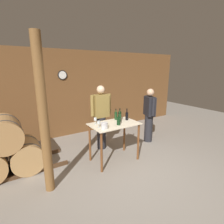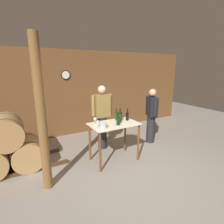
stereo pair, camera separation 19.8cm
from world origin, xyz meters
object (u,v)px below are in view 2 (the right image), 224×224
object	(u,v)px
ice_bucket	(103,125)
person_visitor_with_scarf	(102,116)
wine_bottle_far_left	(118,121)
wine_glass_near_left	(98,122)
wine_bottle_right	(120,116)
wine_bottle_far_right	(127,116)
wine_bottle_left	(120,117)
wooden_post	(41,117)
person_host	(151,115)
wine_glass_near_center	(95,119)
wine_bottle_center	(116,116)

from	to	relation	value
ice_bucket	person_visitor_with_scarf	size ratio (longest dim) A/B	0.09
wine_bottle_far_left	wine_glass_near_left	size ratio (longest dim) A/B	1.97
wine_bottle_right	wine_bottle_far_right	xyz separation A→B (m)	(0.13, -0.11, -0.00)
wine_bottle_far_left	wine_bottle_left	size ratio (longest dim) A/B	0.98
wine_bottle_far_left	wine_glass_near_left	bearing A→B (deg)	168.71
wine_bottle_right	ice_bucket	bearing A→B (deg)	-151.12
wooden_post	wine_glass_near_left	size ratio (longest dim) A/B	19.16
wooden_post	person_host	size ratio (longest dim) A/B	1.70
wooden_post	wine_bottle_right	world-z (taller)	wooden_post
person_host	wooden_post	bearing A→B (deg)	-167.76
wine_bottle_far_right	wooden_post	bearing A→B (deg)	-170.44
wine_bottle_right	person_host	world-z (taller)	person_host
wine_bottle_far_right	wine_glass_near_left	xyz separation A→B (m)	(-0.83, -0.12, -0.00)
person_visitor_with_scarf	wine_glass_near_left	bearing A→B (deg)	-121.82
wine_bottle_far_left	person_visitor_with_scarf	distance (m)	0.87
wine_bottle_right	wine_bottle_far_right	size ratio (longest dim) A/B	1.00
wine_glass_near_center	wooden_post	bearing A→B (deg)	-159.18
wine_bottle_center	person_host	size ratio (longest dim) A/B	0.17
wine_bottle_center	person_visitor_with_scarf	size ratio (longest dim) A/B	0.16
wine_glass_near_center	person_visitor_with_scarf	xyz separation A→B (m)	(0.45, 0.55, -0.12)
wine_bottle_right	person_visitor_with_scarf	world-z (taller)	person_visitor_with_scarf
wine_bottle_far_left	wine_bottle_center	distance (m)	0.42
wine_bottle_left	person_host	xyz separation A→B (m)	(1.28, 0.32, -0.19)
person_visitor_with_scarf	wine_glass_near_center	bearing A→B (deg)	-129.19
wine_bottle_far_left	wine_bottle_center	xyz separation A→B (m)	(0.18, 0.38, 0.00)
wine_bottle_left	wooden_post	bearing A→B (deg)	-169.27
wine_glass_near_center	ice_bucket	distance (m)	0.37
wine_glass_near_center	person_visitor_with_scarf	world-z (taller)	person_visitor_with_scarf
ice_bucket	person_host	size ratio (longest dim) A/B	0.09
wooden_post	wine_bottle_far_right	size ratio (longest dim) A/B	9.47
wine_bottle_far_left	wine_bottle_left	distance (m)	0.27
wine_bottle_far_left	wine_bottle_left	bearing A→B (deg)	49.92
wine_bottle_left	person_host	bearing A→B (deg)	14.28
wine_glass_near_center	wine_bottle_far_right	bearing A→B (deg)	-8.10
wine_glass_near_left	wine_bottle_right	bearing A→B (deg)	17.52
wine_bottle_center	wine_bottle_far_right	world-z (taller)	wine_bottle_far_right
wine_bottle_far_right	wine_glass_near_left	bearing A→B (deg)	-172.05
wine_glass_near_center	wine_glass_near_left	bearing A→B (deg)	-98.92
wine_bottle_center	person_host	bearing A→B (deg)	6.83
wine_bottle_far_left	wine_bottle_right	bearing A→B (deg)	51.13
ice_bucket	wine_glass_near_left	bearing A→B (deg)	115.20
wine_bottle_far_left	wine_bottle_right	xyz separation A→B (m)	(0.25, 0.31, 0.01)
ice_bucket	person_host	xyz separation A→B (m)	(1.84, 0.58, -0.15)
wine_glass_near_left	ice_bucket	xyz separation A→B (m)	(0.06, -0.13, -0.04)
wine_glass_near_left	wine_bottle_far_left	bearing A→B (deg)	-11.29
wooden_post	wine_bottle_right	size ratio (longest dim) A/B	9.43
wine_bottle_left	ice_bucket	world-z (taller)	wine_bottle_left
wine_glass_near_left	person_visitor_with_scarf	distance (m)	0.92
wooden_post	wine_bottle_center	xyz separation A→B (m)	(1.77, 0.51, -0.33)
ice_bucket	person_host	world-z (taller)	person_host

